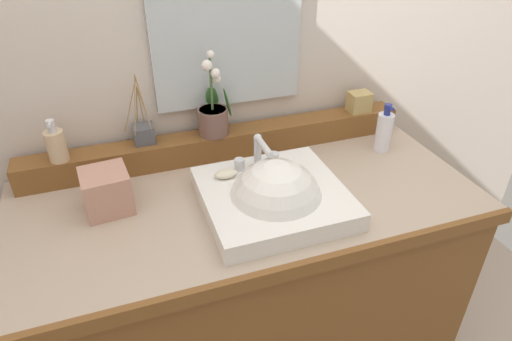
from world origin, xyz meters
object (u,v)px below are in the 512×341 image
(lotion_bottle, at_px, (384,131))
(soap_bar, at_px, (226,174))
(soap_dispenser, at_px, (56,145))
(trinket_box, at_px, (359,102))
(potted_plant, at_px, (213,115))
(sink_basin, at_px, (275,202))
(reed_diffuser, at_px, (144,133))
(tissue_box, at_px, (107,191))

(lotion_bottle, bearing_deg, soap_bar, -172.72)
(soap_dispenser, height_order, trinket_box, soap_dispenser)
(potted_plant, bearing_deg, sink_basin, -76.25)
(sink_basin, xyz_separation_m, soap_dispenser, (-0.58, 0.34, 0.12))
(reed_diffuser, bearing_deg, soap_dispenser, -173.09)
(sink_basin, xyz_separation_m, lotion_bottle, (0.49, 0.20, 0.05))
(tissue_box, bearing_deg, potted_plant, 27.72)
(reed_diffuser, xyz_separation_m, trinket_box, (0.79, -0.02, 0.00))
(sink_basin, xyz_separation_m, reed_diffuser, (-0.32, 0.37, 0.10))
(reed_diffuser, distance_m, lotion_bottle, 0.83)
(trinket_box, relative_size, lotion_bottle, 0.45)
(potted_plant, distance_m, lotion_bottle, 0.61)
(reed_diffuser, distance_m, tissue_box, 0.26)
(soap_bar, height_order, soap_dispenser, soap_dispenser)
(reed_diffuser, height_order, lotion_bottle, reed_diffuser)
(sink_basin, height_order, soap_dispenser, soap_dispenser)
(reed_diffuser, height_order, trinket_box, reed_diffuser)
(reed_diffuser, bearing_deg, sink_basin, -49.20)
(sink_basin, bearing_deg, tissue_box, 161.00)
(soap_bar, bearing_deg, trinket_box, 21.22)
(soap_bar, height_order, potted_plant, potted_plant)
(lotion_bottle, bearing_deg, tissue_box, -177.52)
(sink_basin, height_order, soap_bar, sink_basin)
(soap_bar, height_order, trinket_box, trinket_box)
(sink_basin, distance_m, soap_dispenser, 0.69)
(sink_basin, bearing_deg, soap_bar, 132.66)
(sink_basin, relative_size, potted_plant, 1.43)
(reed_diffuser, bearing_deg, lotion_bottle, -11.93)
(potted_plant, distance_m, soap_dispenser, 0.50)
(soap_dispenser, height_order, lotion_bottle, soap_dispenser)
(sink_basin, distance_m, reed_diffuser, 0.50)
(soap_dispenser, height_order, reed_diffuser, reed_diffuser)
(soap_bar, xyz_separation_m, potted_plant, (0.03, 0.23, 0.09))
(sink_basin, bearing_deg, lotion_bottle, 22.11)
(soap_bar, distance_m, reed_diffuser, 0.33)
(potted_plant, bearing_deg, trinket_box, -0.50)
(trinket_box, bearing_deg, reed_diffuser, 178.69)
(potted_plant, relative_size, reed_diffuser, 1.23)
(potted_plant, distance_m, trinket_box, 0.56)
(potted_plant, bearing_deg, lotion_bottle, -14.99)
(sink_basin, xyz_separation_m, tissue_box, (-0.46, 0.16, 0.04))
(sink_basin, relative_size, soap_bar, 5.87)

